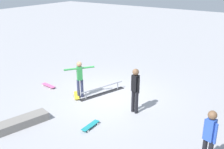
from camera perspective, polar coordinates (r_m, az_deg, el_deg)
The scene contains 9 objects.
ground_plane at distance 11.50m, azimuth -1.23°, elevation -4.72°, with size 60.00×60.00×0.00m, color #9E9EA3.
grind_rail at distance 11.73m, azimuth -2.01°, elevation -3.40°, with size 2.23×0.92×0.35m.
skate_ledge at distance 9.89m, azimuth -18.30°, elevation -9.43°, with size 1.78×0.51×0.29m, color gray.
skater_main at distance 11.20m, azimuth -6.80°, elevation -0.51°, with size 1.07×0.79×1.57m.
skateboard_main at distance 11.57m, azimuth -7.44°, elevation -4.35°, with size 0.71×0.70×0.09m.
bystander_black_shirt at distance 9.92m, azimuth 4.90°, elevation -2.91°, with size 0.24×0.40×1.73m.
bystander_blue_shirt at distance 7.60m, azimuth 19.77°, elevation -12.14°, with size 0.25×0.39×1.70m.
loose_skateboard_teal at distance 9.36m, azimuth -4.54°, elevation -10.64°, with size 0.81×0.28×0.09m.
loose_skateboard_pink at distance 12.79m, azimuth -13.21°, elevation -2.25°, with size 0.32×0.82×0.09m.
Camera 1 is at (8.40, 6.14, 4.91)m, focal length 43.52 mm.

